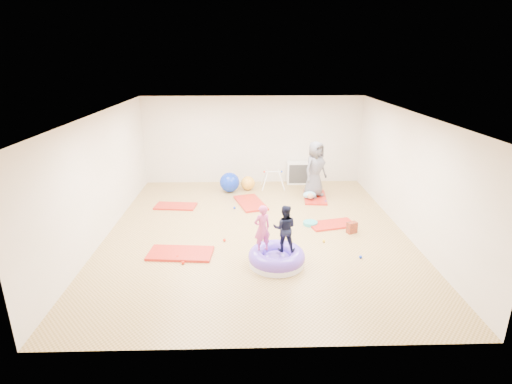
{
  "coord_description": "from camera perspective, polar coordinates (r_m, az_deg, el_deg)",
  "views": [
    {
      "loc": [
        -0.25,
        -8.7,
        3.98
      ],
      "look_at": [
        0.0,
        0.3,
        0.9
      ],
      "focal_mm": 28.0,
      "sensor_mm": 36.0,
      "label": 1
    }
  ],
  "objects": [
    {
      "name": "exercise_ball_blue",
      "position": [
        12.26,
        -3.79,
        1.4
      ],
      "size": [
        0.61,
        0.61,
        0.61
      ],
      "primitive_type": "sphere",
      "color": "#0E2DBB",
      "rests_on": "ground"
    },
    {
      "name": "gym_mat_right",
      "position": [
        10.08,
        10.83,
        -4.57
      ],
      "size": [
        1.22,
        0.81,
        0.05
      ],
      "primitive_type": "cube",
      "rotation": [
        0.0,
        0.0,
        0.24
      ],
      "color": "red",
      "rests_on": "ground"
    },
    {
      "name": "inflatable_cushion",
      "position": [
        8.12,
        2.96,
        -9.37
      ],
      "size": [
        1.14,
        1.14,
        0.36
      ],
      "rotation": [
        0.0,
        0.0,
        0.16
      ],
      "color": "white",
      "rests_on": "ground"
    },
    {
      "name": "child_navy",
      "position": [
        7.88,
        4.12,
        -4.86
      ],
      "size": [
        0.51,
        0.42,
        0.96
      ],
      "primitive_type": "imported",
      "rotation": [
        0.0,
        0.0,
        3.0
      ],
      "color": "black",
      "rests_on": "inflatable_cushion"
    },
    {
      "name": "child_pink",
      "position": [
        7.85,
        0.88,
        -4.89
      ],
      "size": [
        0.42,
        0.36,
        0.97
      ],
      "primitive_type": "imported",
      "rotation": [
        0.0,
        0.0,
        3.56
      ],
      "color": "#D94C93",
      "rests_on": "inflatable_cushion"
    },
    {
      "name": "gym_mat_front_left",
      "position": [
        8.66,
        -10.74,
        -8.61
      ],
      "size": [
        1.39,
        0.78,
        0.06
      ],
      "primitive_type": "cube",
      "rotation": [
        0.0,
        0.0,
        -0.09
      ],
      "color": "red",
      "rests_on": "ground"
    },
    {
      "name": "ball_pit_balls",
      "position": [
        9.51,
        1.16,
        -5.62
      ],
      "size": [
        3.86,
        3.51,
        0.07
      ],
      "color": "red",
      "rests_on": "ground"
    },
    {
      "name": "gym_mat_center_back",
      "position": [
        11.31,
        -0.79,
        -1.56
      ],
      "size": [
        1.0,
        1.45,
        0.05
      ],
      "primitive_type": "cube",
      "rotation": [
        0.0,
        0.0,
        1.85
      ],
      "color": "red",
      "rests_on": "ground"
    },
    {
      "name": "gym_mat_rear_right",
      "position": [
        11.9,
        8.42,
        -0.74
      ],
      "size": [
        0.75,
        1.31,
        0.05
      ],
      "primitive_type": "cube",
      "rotation": [
        0.0,
        0.0,
        1.47
      ],
      "color": "red",
      "rests_on": "ground"
    },
    {
      "name": "backpack",
      "position": [
        9.72,
        13.54,
        -4.96
      ],
      "size": [
        0.27,
        0.23,
        0.27
      ],
      "primitive_type": "cube",
      "rotation": [
        0.0,
        0.0,
        0.41
      ],
      "color": "red",
      "rests_on": "ground"
    },
    {
      "name": "balance_disc",
      "position": [
        10.02,
        7.76,
        -4.44
      ],
      "size": [
        0.36,
        0.36,
        0.08
      ],
      "primitive_type": "cylinder",
      "color": "#33B2B1",
      "rests_on": "ground"
    },
    {
      "name": "infant_play_gym",
      "position": [
        12.54,
        2.43,
        2.17
      ],
      "size": [
        0.73,
        0.7,
        0.56
      ],
      "rotation": [
        0.0,
        0.0,
        0.32
      ],
      "color": "white",
      "rests_on": "ground"
    },
    {
      "name": "gym_mat_mid_left",
      "position": [
        11.31,
        -11.42,
        -1.99
      ],
      "size": [
        1.17,
        0.68,
        0.05
      ],
      "primitive_type": "cube",
      "rotation": [
        0.0,
        0.0,
        -0.11
      ],
      "color": "red",
      "rests_on": "ground"
    },
    {
      "name": "infant",
      "position": [
        11.62,
        7.66,
        -0.45
      ],
      "size": [
        0.37,
        0.38,
        0.22
      ],
      "color": "#8BCAE6",
      "rests_on": "gym_mat_rear_right"
    },
    {
      "name": "adult_caregiver",
      "position": [
        11.69,
        8.45,
        3.24
      ],
      "size": [
        0.95,
        0.9,
        1.63
      ],
      "primitive_type": "imported",
      "rotation": [
        0.0,
        0.0,
        0.67
      ],
      "color": "#525159",
      "rests_on": "gym_mat_rear_right"
    },
    {
      "name": "yellow_toy",
      "position": [
        8.54,
        -9.79,
        -9.1
      ],
      "size": [
        0.19,
        0.19,
        0.03
      ],
      "primitive_type": "cylinder",
      "color": "yellow",
      "rests_on": "ground"
    },
    {
      "name": "room",
      "position": [
        9.08,
        0.05,
        2.37
      ],
      "size": [
        7.01,
        8.01,
        2.81
      ],
      "color": "tan",
      "rests_on": "ground"
    },
    {
      "name": "exercise_ball_orange",
      "position": [
        12.44,
        -1.17,
        1.28
      ],
      "size": [
        0.44,
        0.44,
        0.44
      ],
      "primitive_type": "sphere",
      "color": "gold",
      "rests_on": "ground"
    },
    {
      "name": "cube_shelf",
      "position": [
        13.12,
        6.01,
        2.76
      ],
      "size": [
        0.72,
        0.35,
        0.72
      ],
      "color": "white",
      "rests_on": "ground"
    }
  ]
}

